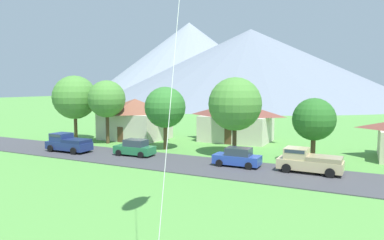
% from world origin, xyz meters
% --- Properties ---
extents(road_strip, '(160.00, 7.02, 0.08)m').
position_xyz_m(road_strip, '(0.00, 28.37, 0.04)').
color(road_strip, '#424247').
rests_on(road_strip, ground).
extents(mountain_west_ridge, '(103.96, 103.96, 39.04)m').
position_xyz_m(mountain_west_ridge, '(-70.00, 158.51, 19.52)').
color(mountain_west_ridge, gray).
rests_on(mountain_west_ridge, ground).
extents(mountain_far_west_ridge, '(132.74, 132.74, 31.66)m').
position_xyz_m(mountain_far_west_ridge, '(-34.63, 147.21, 15.83)').
color(mountain_far_west_ridge, slate).
rests_on(mountain_far_west_ridge, ground).
extents(house_leftmost, '(8.90, 7.18, 5.55)m').
position_xyz_m(house_leftmost, '(-18.10, 39.29, 2.87)').
color(house_leftmost, beige).
rests_on(house_leftmost, ground).
extents(house_right_center, '(9.40, 6.71, 5.24)m').
position_xyz_m(house_right_center, '(-4.93, 43.63, 2.71)').
color(house_right_center, beige).
rests_on(house_right_center, ground).
extents(tree_near_left, '(3.95, 3.95, 6.19)m').
position_xyz_m(tree_near_left, '(6.05, 33.70, 4.19)').
color(tree_near_left, brown).
rests_on(tree_near_left, ground).
extents(tree_left_of_center, '(4.71, 4.71, 7.21)m').
position_xyz_m(tree_left_of_center, '(-10.24, 34.20, 4.84)').
color(tree_left_of_center, brown).
rests_on(tree_left_of_center, ground).
extents(tree_right_of_center, '(5.56, 5.56, 8.21)m').
position_xyz_m(tree_right_of_center, '(-1.86, 34.25, 5.41)').
color(tree_right_of_center, '#4C3823').
rests_on(tree_right_of_center, ground).
extents(tree_near_right, '(4.70, 4.70, 8.02)m').
position_xyz_m(tree_near_right, '(-18.96, 34.52, 5.64)').
color(tree_near_right, '#4C3823').
rests_on(tree_near_right, ground).
extents(tree_far_right, '(5.77, 5.77, 8.68)m').
position_xyz_m(tree_far_right, '(-24.34, 34.49, 5.78)').
color(tree_far_right, brown).
rests_on(tree_far_right, ground).
extents(parked_car_green_west_end, '(4.26, 2.20, 1.68)m').
position_xyz_m(parked_car_green_west_end, '(-11.04, 29.34, 0.87)').
color(parked_car_green_west_end, '#237042').
rests_on(parked_car_green_west_end, road_strip).
extents(parked_car_blue_mid_east, '(4.23, 2.13, 1.68)m').
position_xyz_m(parked_car_blue_mid_east, '(0.11, 29.47, 0.87)').
color(parked_car_blue_mid_east, '#2847A8').
rests_on(parked_car_blue_mid_east, road_strip).
extents(pickup_truck_navy_west_side, '(5.20, 2.32, 1.99)m').
position_xyz_m(pickup_truck_navy_west_side, '(-18.94, 27.86, 1.06)').
color(pickup_truck_navy_west_side, navy).
rests_on(pickup_truck_navy_west_side, road_strip).
extents(pickup_truck_sand_east_side, '(5.26, 2.44, 1.99)m').
position_xyz_m(pickup_truck_sand_east_side, '(6.16, 29.90, 1.06)').
color(pickup_truck_sand_east_side, '#C6B284').
rests_on(pickup_truck_sand_east_side, road_strip).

